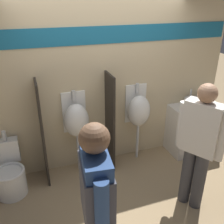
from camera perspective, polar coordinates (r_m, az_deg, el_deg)
name	(u,v)px	position (r m, az deg, el deg)	size (l,w,h in m)	color
ground_plane	(116,179)	(3.94, 0.84, -14.98)	(16.00, 16.00, 0.00)	#997F5B
display_wall	(103,82)	(3.77, -2.17, 6.91)	(4.15, 0.07, 2.70)	beige
sink_counter	(194,128)	(4.62, 18.28, -3.57)	(0.88, 0.50, 0.84)	silver
sink_basin	(194,102)	(4.42, 18.20, 2.11)	(0.33, 0.33, 0.26)	white
cell_phone	(188,111)	(4.21, 16.95, 0.31)	(0.07, 0.14, 0.01)	#B7B7BC
divider_near_counter	(42,134)	(3.65, -15.62, -4.84)	(0.03, 0.40, 1.54)	#28231E
divider_mid	(110,123)	(3.81, -0.47, -2.53)	(0.03, 0.40, 1.54)	#28231E
urinal_near_counter	(76,120)	(3.71, -8.18, -1.85)	(0.37, 0.29, 1.30)	silver
urinal_far	(138,111)	(3.99, 6.07, 0.30)	(0.37, 0.29, 1.30)	silver
toilet	(10,175)	(3.84, -22.23, -13.16)	(0.42, 0.58, 0.86)	white
person_in_vest	(97,204)	(2.15, -3.55, -20.17)	(0.27, 0.60, 1.74)	gray
person_with_lanyard	(199,143)	(3.19, 19.23, -6.80)	(0.38, 0.52, 1.68)	#3D3D42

